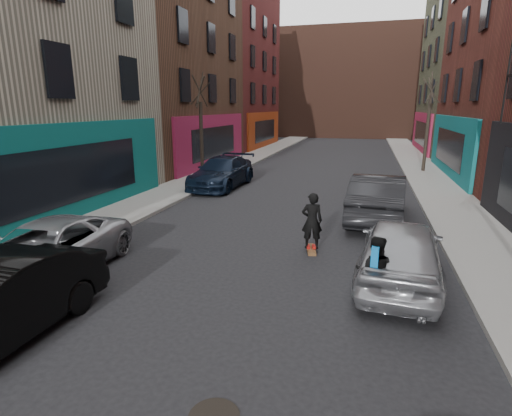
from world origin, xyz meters
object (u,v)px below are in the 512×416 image
Objects in this scene: parked_right_end at (378,197)px; manhole at (214,416)px; parked_left_far at (45,251)px; skateboard at (311,250)px; parked_right_far at (400,250)px; parked_left_end at (222,172)px; tree_left_far at (201,119)px; skateboarder at (312,221)px; pedestrian at (374,273)px; tree_right_far at (429,115)px.

parked_right_end reaches higher than manhole.
parked_left_far reaches higher than skateboard.
skateboard is at bearing -27.96° from parked_right_far.
manhole is (5.36, -14.93, -0.76)m from parked_left_end.
tree_left_far is 8.12× the size of skateboard.
tree_left_far is 12.92m from skateboard.
skateboard is at bearing 27.25° from parked_left_far.
skateboarder is (5.74, -8.26, 0.14)m from parked_left_end.
tree_left_far is 12.72m from skateboarder.
pedestrian is at bearing 105.47° from skateboarder.
skateboarder reaches higher than pedestrian.
manhole is at bearing 65.62° from pedestrian.
tree_right_far is 16.88m from skateboarder.
skateboarder is at bearing -52.88° from tree_left_far.
pedestrian is (9.20, -12.98, -2.59)m from tree_left_far.
skateboarder is (-1.87, -3.93, 0.06)m from parked_right_end.
parked_right_far is at bearing -49.38° from tree_left_far.
parked_left_far is 1.06× the size of parked_right_far.
parked_right_end is 4.35m from skateboarder.
tree_left_far is 4.01× the size of skateboarder.
tree_right_far is 8.50× the size of skateboard.
parked_right_far is at bearing 10.54° from parked_left_far.
tree_left_far is 15.28m from parked_right_far.
parked_left_far is at bearing -83.22° from tree_left_far.
manhole is at bearing -68.24° from parked_left_end.
manhole is at bearing 73.33° from skateboarder.
skateboard is 1.14× the size of manhole.
tree_right_far is at bearing -99.56° from parked_right_end.
skateboard is at bearing -53.20° from parked_left_end.
tree_right_far is 1.49× the size of parked_right_far.
parked_left_end is at bearing -51.77° from pedestrian.
parked_left_far is at bearing 17.17° from skateboarder.
tree_right_far is at bearing 57.65° from parked_left_far.
tree_left_far is at bearing 93.47° from parked_left_far.
tree_left_far is 18.41m from manhole.
parked_left_end is at bearing 109.73° from manhole.
pedestrian is at bearing 60.66° from manhole.
parked_left_far is at bearing 18.95° from parked_right_far.
parked_right_end is 7.37× the size of manhole.
tree_left_far is 1.23× the size of parked_left_end.
skateboarder is (-2.27, 1.48, 0.13)m from parked_right_far.
skateboard is at bearing 180.00° from skateboarder.
tree_left_far is at bearing 113.28° from manhole.
tree_right_far is 17.84m from parked_right_far.
skateboard is 6.68m from manhole.
tree_right_far is at bearing 76.94° from manhole.
tree_left_far is 16.12m from pedestrian.
tree_left_far is 1.35× the size of parked_left_far.
parked_right_end is at bearing -86.69° from pedestrian.
tree_right_far reaches higher than pedestrian.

